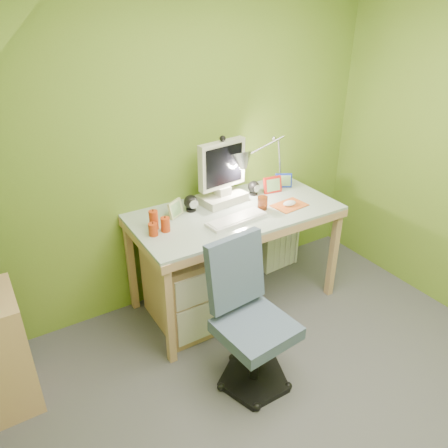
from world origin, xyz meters
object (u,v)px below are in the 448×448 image
monitor (222,168)px  desk_lamp (273,151)px  side_ledge (2,351)px  task_chair (256,329)px  desk (235,257)px  radiator (278,247)px

monitor → desk_lamp: (0.45, 0.00, 0.05)m
side_ledge → task_chair: task_chair is taller
monitor → task_chair: 1.18m
desk → desk_lamp: 0.86m
monitor → desk_lamp: size_ratio=0.83×
side_ledge → radiator: side_ledge is taller
desk → desk_lamp: desk_lamp is taller
side_ledge → monitor: bearing=10.0°
task_chair → desk_lamp: bearing=44.4°
task_chair → radiator: task_chair is taller
monitor → desk_lamp: 0.45m
desk → desk_lamp: bearing=22.4°
monitor → desk_lamp: desk_lamp is taller
desk → task_chair: size_ratio=1.74×
desk_lamp → radiator: size_ratio=1.76×
desk_lamp → radiator: bearing=15.6°
monitor → side_ledge: 1.80m
monitor → task_chair: monitor is taller
task_chair → radiator: 1.39m
radiator → task_chair: bearing=-136.9°
radiator → monitor: bearing=-178.5°
monitor → task_chair: bearing=-116.9°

